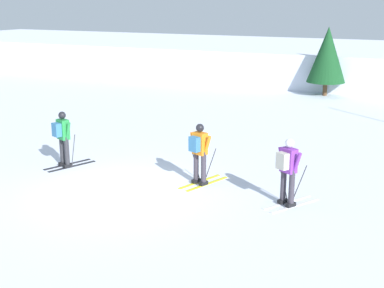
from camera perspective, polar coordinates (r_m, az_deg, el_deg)
ground_plane at (r=13.95m, az=-8.24°, el=-5.29°), size 120.00×120.00×0.00m
far_snow_ridge at (r=33.52m, az=12.98°, el=8.35°), size 80.00×8.16×2.00m
skier_purple at (r=12.86m, az=10.37°, el=-2.68°), size 1.10×1.58×1.71m
skier_green at (r=16.12m, az=-13.87°, el=0.80°), size 0.95×1.63×1.71m
skier_orange at (r=14.12m, az=0.80°, el=-0.79°), size 0.96×1.63×1.71m
conifer_far_right at (r=28.45m, az=14.51°, el=9.39°), size 2.00×2.00×3.59m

